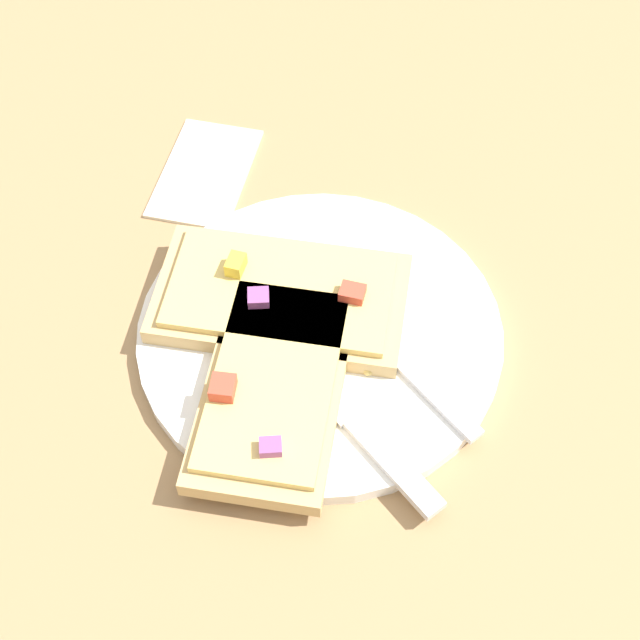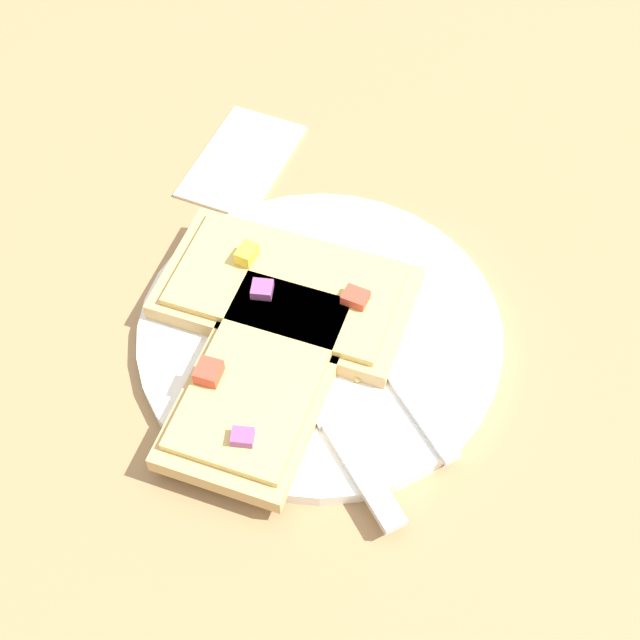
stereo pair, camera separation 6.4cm
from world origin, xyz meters
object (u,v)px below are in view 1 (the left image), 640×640
at_px(napkin, 205,171).
at_px(fork, 369,330).
at_px(pizza_slice_corner, 274,384).
at_px(plate, 320,333).
at_px(knife, 344,410).
at_px(pizza_slice_main, 281,296).

bearing_deg(napkin, fork, 50.52).
bearing_deg(napkin, pizza_slice_corner, 29.23).
xyz_separation_m(plate, knife, (0.06, 0.03, 0.01)).
xyz_separation_m(knife, pizza_slice_corner, (-0.01, -0.05, 0.01)).
distance_m(fork, knife, 0.07).
distance_m(plate, fork, 0.04).
bearing_deg(pizza_slice_main, napkin, -55.31).
distance_m(knife, pizza_slice_corner, 0.05).
distance_m(knife, pizza_slice_main, 0.10).
distance_m(pizza_slice_main, napkin, 0.16).
bearing_deg(knife, fork, -54.31).
bearing_deg(plate, napkin, -137.17).
height_order(knife, pizza_slice_main, pizza_slice_main).
xyz_separation_m(pizza_slice_main, pizza_slice_corner, (0.07, 0.01, -0.00)).
bearing_deg(knife, pizza_slice_corner, 33.29).
relative_size(fork, pizza_slice_corner, 0.94).
xyz_separation_m(fork, napkin, (-0.14, -0.17, -0.01)).
xyz_separation_m(plate, pizza_slice_main, (-0.02, -0.03, 0.02)).
relative_size(fork, knife, 0.91).
relative_size(fork, napkin, 1.43).
height_order(plate, knife, knife).
relative_size(plate, fork, 1.59).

